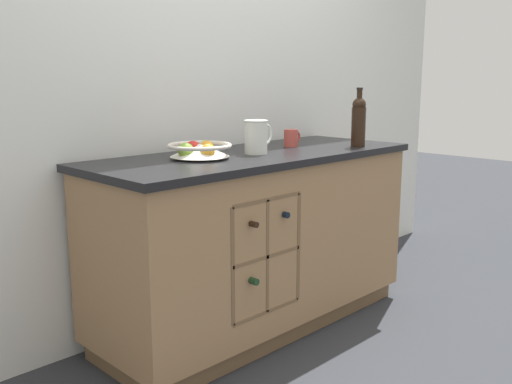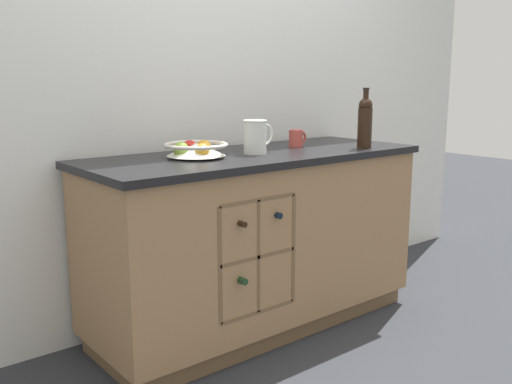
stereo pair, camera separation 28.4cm
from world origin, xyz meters
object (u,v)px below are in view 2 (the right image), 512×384
at_px(white_pitcher, 256,136).
at_px(ceramic_mug, 296,138).
at_px(standing_wine_bottle, 365,121).
at_px(fruit_bowl, 196,148).

bearing_deg(white_pitcher, ceramic_mug, 13.48).
bearing_deg(standing_wine_bottle, ceramic_mug, 133.93).
xyz_separation_m(white_pitcher, ceramic_mug, (0.35, 0.08, -0.04)).
height_order(white_pitcher, ceramic_mug, white_pitcher).
xyz_separation_m(white_pitcher, standing_wine_bottle, (0.60, -0.17, 0.05)).
distance_m(white_pitcher, standing_wine_bottle, 0.62).
distance_m(fruit_bowl, white_pitcher, 0.31).
bearing_deg(fruit_bowl, ceramic_mug, 1.67).
relative_size(white_pitcher, ceramic_mug, 1.52).
bearing_deg(standing_wine_bottle, white_pitcher, 163.77).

